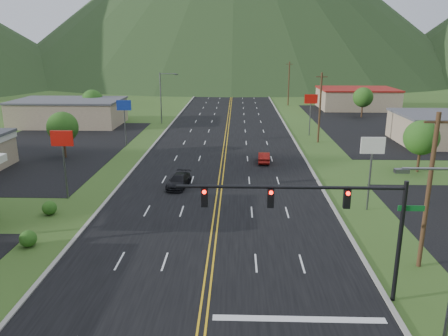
{
  "coord_description": "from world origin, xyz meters",
  "views": [
    {
      "loc": [
        1.71,
        -7.78,
        13.82
      ],
      "look_at": [
        0.69,
        24.96,
        4.5
      ],
      "focal_mm": 35.0,
      "sensor_mm": 36.0,
      "label": 1
    }
  ],
  "objects_px": {
    "traffic_signal": "(327,210)",
    "car_dark_mid": "(179,181)",
    "streetlight_west": "(162,95)",
    "car_red_far": "(264,157)"
  },
  "relations": [
    {
      "from": "traffic_signal",
      "to": "car_dark_mid",
      "type": "distance_m",
      "value": 22.74
    },
    {
      "from": "streetlight_west",
      "to": "car_red_far",
      "type": "bearing_deg",
      "value": -58.07
    },
    {
      "from": "traffic_signal",
      "to": "car_dark_mid",
      "type": "xyz_separation_m",
      "value": [
        -10.59,
        19.56,
        -4.7
      ]
    },
    {
      "from": "car_dark_mid",
      "to": "streetlight_west",
      "type": "bearing_deg",
      "value": 110.28
    },
    {
      "from": "traffic_signal",
      "to": "car_dark_mid",
      "type": "height_order",
      "value": "traffic_signal"
    },
    {
      "from": "traffic_signal",
      "to": "car_red_far",
      "type": "height_order",
      "value": "traffic_signal"
    },
    {
      "from": "streetlight_west",
      "to": "car_dark_mid",
      "type": "distance_m",
      "value": 37.5
    },
    {
      "from": "traffic_signal",
      "to": "car_red_far",
      "type": "bearing_deg",
      "value": 93.01
    },
    {
      "from": "car_dark_mid",
      "to": "car_red_far",
      "type": "distance_m",
      "value": 13.31
    },
    {
      "from": "streetlight_west",
      "to": "traffic_signal",
      "type": "bearing_deg",
      "value": -72.03
    }
  ]
}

